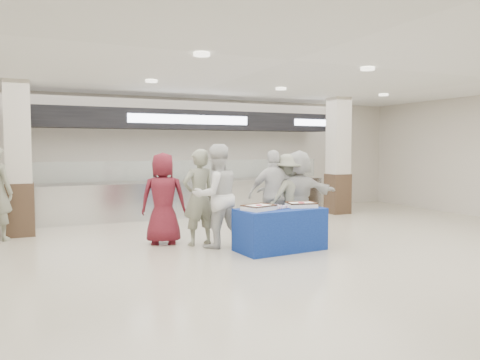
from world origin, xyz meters
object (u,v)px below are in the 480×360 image
soldier_a (199,197)px  soldier_b (288,196)px  display_table (280,229)px  civilian_white (298,194)px  sheet_cake_left (259,207)px  chef_short (274,195)px  sheet_cake_right (301,204)px  civilian_maroon (163,198)px  cupcake_tray (277,207)px  chef_tall (216,196)px

soldier_a → soldier_b: bearing=168.1°
display_table → soldier_a: bearing=134.1°
display_table → civilian_white: bearing=38.8°
sheet_cake_left → display_table: bearing=3.2°
soldier_a → soldier_b: soldier_a is taller
display_table → chef_short: bearing=62.9°
soldier_b → civilian_white: civilian_white is taller
soldier_a → civilian_white: bearing=166.4°
sheet_cake_right → civilian_maroon: 2.59m
soldier_a → civilian_white: 2.05m
sheet_cake_left → soldier_a: (-0.73, 1.05, 0.10)m
sheet_cake_left → chef_short: chef_short is taller
chef_short → soldier_b: (0.30, -0.03, -0.04)m
sheet_cake_right → cupcake_tray: size_ratio=1.40×
cupcake_tray → chef_short: chef_short is taller
chef_tall → civilian_white: 1.81m
sheet_cake_left → soldier_b: bearing=39.5°
sheet_cake_left → cupcake_tray: size_ratio=1.49×
sheet_cake_right → cupcake_tray: 0.48m
cupcake_tray → soldier_b: (0.73, 0.86, 0.07)m
civilian_maroon → sheet_cake_right: bearing=167.4°
display_table → civilian_maroon: 2.29m
chef_short → chef_tall: bearing=22.6°
sheet_cake_left → chef_short: 1.26m
civilian_maroon → chef_short: bearing=-172.6°
chef_tall → sheet_cake_left: bearing=117.3°
civilian_maroon → soldier_a: soldier_a is taller
chef_short → civilian_white: 0.50m
soldier_a → chef_short: (1.55, -0.10, -0.01)m
soldier_b → chef_short: bearing=-17.7°
cupcake_tray → soldier_b: soldier_b is taller
soldier_b → civilian_white: 0.21m
display_table → civilian_maroon: size_ratio=0.89×
civilian_maroon → chef_short: (2.13, -0.47, 0.02)m
cupcake_tray → chef_tall: size_ratio=0.22×
sheet_cake_right → soldier_b: (0.24, 0.89, 0.05)m
soldier_b → display_table: bearing=39.8°
sheet_cake_left → sheet_cake_right: 0.88m
sheet_cake_left → soldier_b: (1.13, 0.93, 0.05)m
sheet_cake_left → civilian_maroon: size_ratio=0.35×
sheet_cake_left → chef_short: bearing=49.2°
chef_tall → civilian_white: chef_tall is taller
sheet_cake_left → soldier_a: 1.28m
civilian_white → soldier_b: bearing=-5.8°
sheet_cake_right → civilian_maroon: size_ratio=0.33×
chef_short → civilian_white: bearing=-177.5°
civilian_maroon → soldier_b: civilian_maroon is taller
cupcake_tray → civilian_white: civilian_white is taller
sheet_cake_right → cupcake_tray: (-0.48, 0.03, -0.02)m
sheet_cake_left → civilian_maroon: (-1.31, 1.42, 0.07)m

